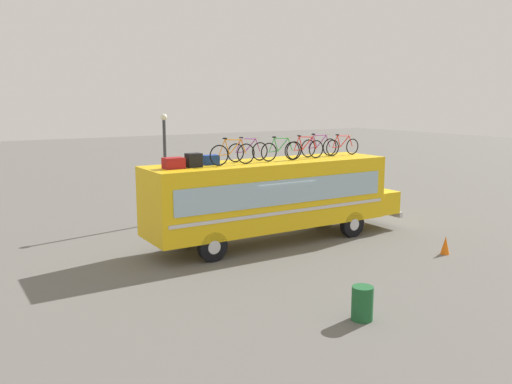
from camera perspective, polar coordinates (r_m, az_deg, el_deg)
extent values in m
plane|color=#605E59|center=(20.78, 1.42, -5.35)|extent=(120.00, 120.00, 0.00)
cube|color=yellow|center=(20.37, 1.44, -0.17)|extent=(9.65, 2.38, 2.48)
cube|color=yellow|center=(23.83, 12.30, -0.81)|extent=(1.09, 2.19, 0.93)
cube|color=#99B7C6|center=(19.34, 3.40, 0.04)|extent=(8.88, 0.04, 0.91)
cube|color=#99B7C6|center=(21.33, -0.33, 0.98)|extent=(8.88, 0.04, 0.91)
cube|color=silver|center=(19.48, 3.38, -2.13)|extent=(9.27, 0.03, 0.12)
cube|color=silver|center=(21.46, -0.33, -1.00)|extent=(9.27, 0.03, 0.12)
cube|color=silver|center=(24.35, 13.28, -1.93)|extent=(0.16, 2.26, 0.24)
cylinder|color=black|center=(21.81, 10.20, -3.38)|extent=(1.03, 0.28, 1.03)
cylinder|color=silver|center=(21.81, 10.20, -3.38)|extent=(0.47, 0.30, 0.47)
cylinder|color=black|center=(23.36, 6.76, -2.40)|extent=(1.03, 0.28, 1.03)
cylinder|color=silver|center=(23.36, 6.76, -2.40)|extent=(0.47, 0.30, 0.47)
cylinder|color=black|center=(18.32, -4.65, -5.81)|extent=(1.03, 0.28, 1.03)
cylinder|color=silver|center=(18.32, -4.65, -5.81)|extent=(0.47, 0.30, 0.47)
cylinder|color=black|center=(20.15, -7.39, -4.40)|extent=(1.03, 0.28, 1.03)
cylinder|color=silver|center=(20.15, -7.39, -4.40)|extent=(0.47, 0.30, 0.47)
cube|color=maroon|center=(18.22, -8.78, 3.06)|extent=(0.67, 0.50, 0.37)
cube|color=black|center=(18.52, -6.65, 3.38)|extent=(0.51, 0.41, 0.47)
cube|color=#193899|center=(19.20, -4.88, 3.44)|extent=(0.57, 0.38, 0.34)
torus|color=black|center=(18.75, -3.95, 3.91)|extent=(0.74, 0.04, 0.74)
torus|color=black|center=(19.28, -1.09, 4.10)|extent=(0.74, 0.04, 0.74)
cylinder|color=orange|center=(18.88, -3.08, 4.81)|extent=(0.21, 0.04, 0.53)
cylinder|color=orange|center=(19.04, -2.22, 4.81)|extent=(0.50, 0.04, 0.51)
cylinder|color=orange|center=(18.97, -2.45, 5.58)|extent=(0.65, 0.04, 0.07)
cylinder|color=orange|center=(18.85, -3.40, 3.98)|extent=(0.41, 0.03, 0.05)
cylinder|color=orange|center=(18.78, -3.64, 4.75)|extent=(0.27, 0.03, 0.55)
cylinder|color=orange|center=(19.21, -1.34, 4.83)|extent=(0.23, 0.03, 0.52)
cylinder|color=silver|center=(19.13, -1.60, 5.72)|extent=(0.03, 0.44, 0.03)
ellipsoid|color=black|center=(18.81, -3.33, 5.71)|extent=(0.20, 0.08, 0.06)
torus|color=black|center=(19.82, -2.17, 4.20)|extent=(0.70, 0.04, 0.70)
torus|color=black|center=(20.36, 0.42, 4.35)|extent=(0.70, 0.04, 0.70)
cylinder|color=purple|center=(19.96, -1.38, 5.00)|extent=(0.20, 0.04, 0.50)
cylinder|color=purple|center=(20.12, -0.60, 5.00)|extent=(0.49, 0.04, 0.48)
cylinder|color=purple|center=(20.06, -0.81, 5.68)|extent=(0.63, 0.04, 0.07)
cylinder|color=purple|center=(19.92, -1.67, 4.26)|extent=(0.40, 0.03, 0.05)
cylinder|color=purple|center=(19.86, -1.88, 4.94)|extent=(0.26, 0.03, 0.52)
cylinder|color=purple|center=(20.29, 0.19, 5.01)|extent=(0.22, 0.03, 0.49)
cylinder|color=silver|center=(20.22, -0.04, 5.81)|extent=(0.03, 0.44, 0.03)
ellipsoid|color=black|center=(19.89, -1.59, 5.81)|extent=(0.20, 0.08, 0.06)
torus|color=black|center=(20.04, 1.38, 4.27)|extent=(0.71, 0.04, 0.71)
torus|color=black|center=(20.64, 3.87, 4.41)|extent=(0.71, 0.04, 0.71)
cylinder|color=green|center=(20.19, 2.15, 5.06)|extent=(0.21, 0.04, 0.50)
cylinder|color=green|center=(20.37, 2.90, 5.05)|extent=(0.50, 0.04, 0.49)
cylinder|color=green|center=(20.30, 2.71, 5.74)|extent=(0.64, 0.04, 0.07)
cylinder|color=green|center=(20.15, 1.87, 4.32)|extent=(0.41, 0.03, 0.05)
cylinder|color=green|center=(20.08, 1.67, 5.01)|extent=(0.26, 0.03, 0.52)
cylinder|color=green|center=(20.56, 3.66, 5.06)|extent=(0.22, 0.03, 0.49)
cylinder|color=silver|center=(20.48, 3.45, 5.86)|extent=(0.03, 0.44, 0.03)
ellipsoid|color=black|center=(20.12, 1.95, 5.87)|extent=(0.20, 0.08, 0.06)
torus|color=black|center=(20.67, 4.07, 4.43)|extent=(0.71, 0.04, 0.71)
torus|color=black|center=(21.32, 6.41, 4.56)|extent=(0.71, 0.04, 0.71)
cylinder|color=red|center=(20.84, 4.80, 5.20)|extent=(0.21, 0.04, 0.51)
cylinder|color=red|center=(21.03, 5.50, 5.19)|extent=(0.50, 0.04, 0.49)
cylinder|color=red|center=(20.96, 5.33, 5.86)|extent=(0.65, 0.04, 0.07)
cylinder|color=red|center=(20.79, 4.52, 4.48)|extent=(0.41, 0.03, 0.05)
cylinder|color=red|center=(20.72, 4.34, 5.16)|extent=(0.26, 0.03, 0.53)
cylinder|color=red|center=(21.24, 6.22, 5.20)|extent=(0.22, 0.03, 0.50)
cylinder|color=silver|center=(21.16, 6.03, 5.97)|extent=(0.03, 0.44, 0.03)
ellipsoid|color=black|center=(20.77, 4.62, 5.99)|extent=(0.20, 0.08, 0.06)
torus|color=black|center=(21.63, 5.59, 4.65)|extent=(0.71, 0.04, 0.71)
torus|color=black|center=(22.31, 7.85, 4.76)|extent=(0.71, 0.04, 0.71)
cylinder|color=purple|center=(21.81, 6.30, 5.39)|extent=(0.21, 0.04, 0.51)
cylinder|color=purple|center=(22.02, 6.98, 5.37)|extent=(0.51, 0.04, 0.49)
cylinder|color=purple|center=(21.94, 6.81, 6.02)|extent=(0.66, 0.04, 0.07)
cylinder|color=purple|center=(21.76, 6.03, 4.70)|extent=(0.42, 0.03, 0.05)
cylinder|color=purple|center=(21.68, 5.86, 5.35)|extent=(0.27, 0.03, 0.53)
cylinder|color=purple|center=(22.23, 7.66, 5.38)|extent=(0.23, 0.03, 0.50)
cylinder|color=silver|center=(22.15, 7.48, 6.12)|extent=(0.03, 0.44, 0.03)
ellipsoid|color=black|center=(21.74, 6.13, 6.14)|extent=(0.20, 0.08, 0.06)
torus|color=black|center=(22.25, 8.15, 4.68)|extent=(0.67, 0.04, 0.67)
torus|color=black|center=(22.95, 10.21, 4.78)|extent=(0.67, 0.04, 0.67)
cylinder|color=red|center=(22.43, 8.80, 5.36)|extent=(0.21, 0.04, 0.48)
cylinder|color=red|center=(22.64, 9.42, 5.34)|extent=(0.50, 0.04, 0.46)
cylinder|color=red|center=(22.57, 9.27, 5.92)|extent=(0.64, 0.04, 0.07)
cylinder|color=red|center=(22.38, 8.56, 4.73)|extent=(0.41, 0.03, 0.05)
cylinder|color=red|center=(22.30, 8.40, 5.31)|extent=(0.26, 0.03, 0.50)
cylinder|color=red|center=(22.86, 10.05, 5.34)|extent=(0.22, 0.03, 0.47)
cylinder|color=silver|center=(22.78, 9.89, 6.03)|extent=(0.03, 0.44, 0.03)
ellipsoid|color=black|center=(22.36, 8.65, 6.05)|extent=(0.20, 0.08, 0.06)
cylinder|color=#1E592D|center=(13.89, 11.25, -11.53)|extent=(0.54, 0.54, 0.87)
cone|color=orange|center=(20.29, 19.50, -5.36)|extent=(0.31, 0.31, 0.65)
cylinder|color=#38383D|center=(24.08, -9.62, 2.19)|extent=(0.14, 0.14, 4.59)
sphere|color=#F2EDCC|center=(23.89, -9.79, 7.86)|extent=(0.29, 0.29, 0.29)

